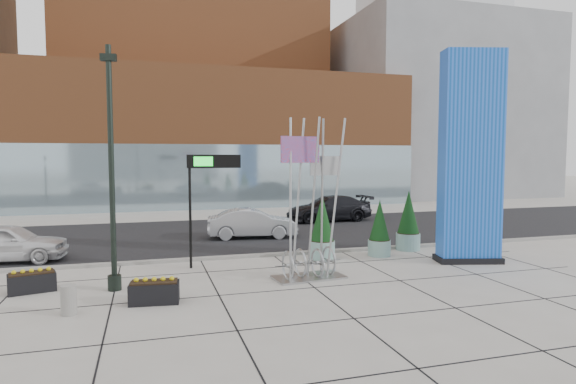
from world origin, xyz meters
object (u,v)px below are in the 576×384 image
object	(u,v)px
overhead_street_sign	(209,171)
car_silver_mid	(252,224)
blue_pylon	(470,161)
lamp_post	(112,192)
car_white_west	(6,243)
public_art_sculpture	(309,236)
concrete_bollard	(69,300)

from	to	relation	value
overhead_street_sign	car_silver_mid	bearing A→B (deg)	65.17
blue_pylon	overhead_street_sign	xyz separation A→B (m)	(-9.75, 2.00, -0.34)
lamp_post	car_silver_mid	distance (m)	10.30
car_white_west	car_silver_mid	world-z (taller)	car_white_west
public_art_sculpture	overhead_street_sign	xyz separation A→B (m)	(-3.00, 2.62, 2.16)
public_art_sculpture	blue_pylon	bearing A→B (deg)	-0.52
blue_pylon	public_art_sculpture	xyz separation A→B (m)	(-6.75, -0.62, -2.50)
lamp_post	concrete_bollard	size ratio (longest dim) A/B	9.51
car_white_west	blue_pylon	bearing A→B (deg)	-99.56
overhead_street_sign	blue_pylon	bearing A→B (deg)	-10.11
public_art_sculpture	car_white_west	world-z (taller)	public_art_sculpture
car_white_west	car_silver_mid	size ratio (longest dim) A/B	1.00
lamp_post	overhead_street_sign	size ratio (longest dim) A/B	1.78
car_white_west	car_silver_mid	bearing A→B (deg)	-68.70
public_art_sculpture	car_white_west	bearing A→B (deg)	145.99
lamp_post	public_art_sculpture	bearing A→B (deg)	-2.94
public_art_sculpture	overhead_street_sign	bearing A→B (deg)	133.02
concrete_bollard	overhead_street_sign	size ratio (longest dim) A/B	0.19
lamp_post	overhead_street_sign	distance (m)	4.01
blue_pylon	car_silver_mid	world-z (taller)	blue_pylon
overhead_street_sign	car_silver_mid	size ratio (longest dim) A/B	0.94
public_art_sculpture	overhead_street_sign	distance (m)	4.53
blue_pylon	public_art_sculpture	world-z (taller)	blue_pylon
car_silver_mid	blue_pylon	bearing A→B (deg)	-130.69
lamp_post	public_art_sculpture	world-z (taller)	lamp_post
car_silver_mid	concrete_bollard	bearing A→B (deg)	152.42
concrete_bollard	car_white_west	world-z (taller)	car_white_west
overhead_street_sign	lamp_post	bearing A→B (deg)	-143.01
blue_pylon	car_white_west	size ratio (longest dim) A/B	1.84
blue_pylon	public_art_sculpture	bearing A→B (deg)	-160.25
blue_pylon	overhead_street_sign	distance (m)	9.96
overhead_street_sign	car_silver_mid	distance (m)	6.97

